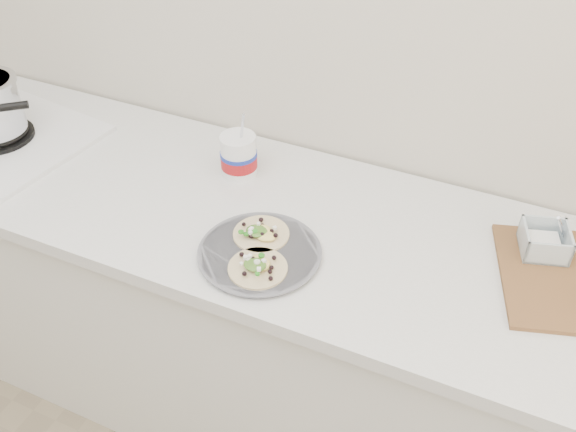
% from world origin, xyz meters
% --- Properties ---
extents(counter, '(2.44, 0.66, 0.90)m').
position_xyz_m(counter, '(0.00, 1.43, 0.45)').
color(counter, silver).
rests_on(counter, ground).
extents(taco_plate, '(0.30, 0.30, 0.04)m').
position_xyz_m(taco_plate, '(0.14, 1.26, 0.92)').
color(taco_plate, slate).
rests_on(taco_plate, counter).
extents(tub, '(0.10, 0.10, 0.23)m').
position_xyz_m(tub, '(-0.06, 1.54, 0.97)').
color(tub, white).
rests_on(tub, counter).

